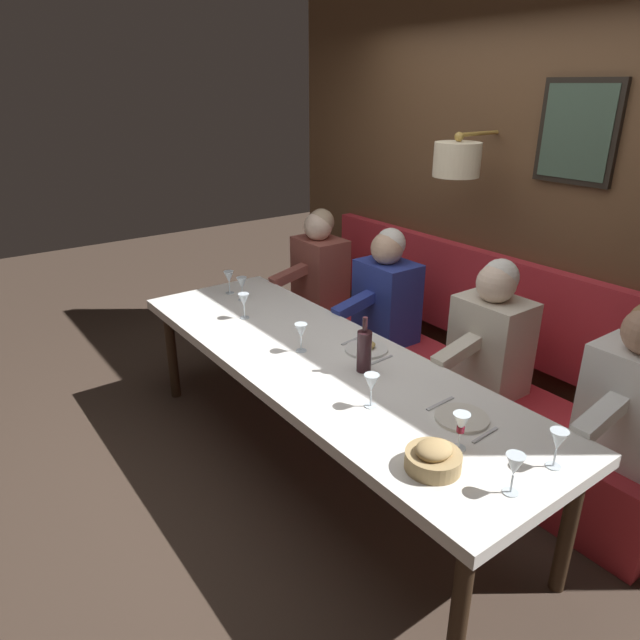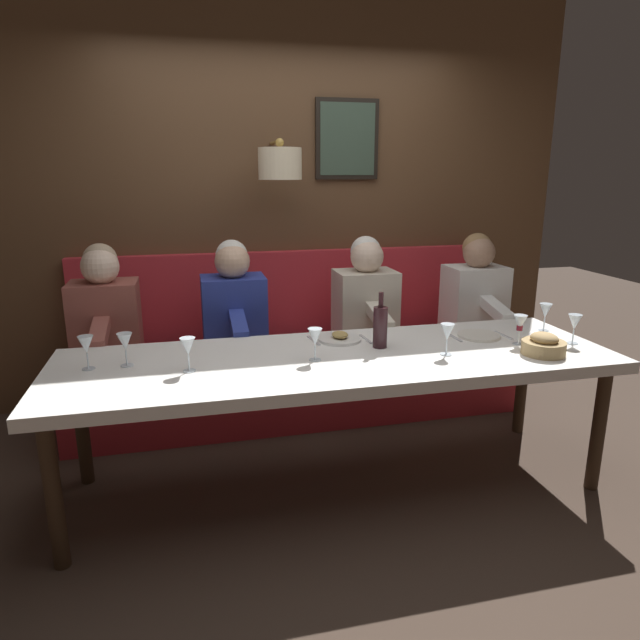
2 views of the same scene
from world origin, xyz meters
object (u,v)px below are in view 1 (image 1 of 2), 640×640
(wine_glass_4, at_px, (461,424))
(wine_glass_7, at_px, (371,384))
(diner_far, at_px, (319,263))
(diner_nearest, at_px, (635,389))
(wine_glass_1, at_px, (244,301))
(diner_middle, at_px, (386,290))
(wine_glass_0, at_px, (242,284))
(bread_bowl, at_px, (433,458))
(wine_glass_5, at_px, (301,332))
(wine_glass_6, at_px, (514,466))
(wine_glass_2, at_px, (558,441))
(dining_table, at_px, (322,367))
(wine_bottle, at_px, (364,350))
(diner_near, at_px, (491,332))
(wine_glass_3, at_px, (229,278))

(wine_glass_4, bearing_deg, wine_glass_7, 99.04)
(diner_far, bearing_deg, diner_nearest, -90.00)
(wine_glass_1, bearing_deg, wine_glass_7, -92.54)
(diner_middle, xyz_separation_m, wine_glass_0, (-0.79, 0.59, 0.04))
(wine_glass_0, distance_m, bread_bowl, 2.09)
(diner_nearest, xyz_separation_m, wine_glass_1, (-0.94, 1.99, 0.04))
(wine_glass_5, bearing_deg, wine_glass_6, -92.29)
(wine_glass_2, distance_m, bread_bowl, 0.48)
(dining_table, bearing_deg, wine_bottle, -71.79)
(diner_near, distance_m, wine_bottle, 0.82)
(wine_bottle, bearing_deg, wine_glass_3, 90.13)
(bread_bowl, bearing_deg, wine_glass_3, 82.21)
(wine_glass_6, height_order, wine_bottle, wine_bottle)
(wine_bottle, bearing_deg, diner_nearest, -51.19)
(diner_near, height_order, diner_far, same)
(wine_glass_6, bearing_deg, wine_glass_7, 91.22)
(wine_glass_0, bearing_deg, wine_glass_3, 92.24)
(diner_far, relative_size, bread_bowl, 3.60)
(wine_glass_7, relative_size, wine_bottle, 0.55)
(diner_near, height_order, wine_bottle, diner_near)
(diner_middle, distance_m, wine_glass_6, 2.01)
(wine_glass_2, bearing_deg, wine_glass_7, 110.16)
(wine_glass_4, distance_m, wine_glass_7, 0.47)
(diner_middle, xyz_separation_m, diner_far, (0.00, 0.78, 0.00))
(wine_glass_4, height_order, wine_glass_6, same)
(diner_middle, xyz_separation_m, wine_glass_5, (-0.93, -0.32, 0.04))
(wine_glass_4, bearing_deg, wine_glass_6, -101.01)
(dining_table, relative_size, wine_glass_1, 17.38)
(diner_nearest, relative_size, wine_glass_2, 4.82)
(diner_near, relative_size, diner_middle, 1.00)
(dining_table, xyz_separation_m, bread_bowl, (-0.23, -1.03, 0.11))
(dining_table, distance_m, diner_middle, 1.00)
(wine_glass_1, xyz_separation_m, wine_glass_7, (-0.06, -1.29, 0.00))
(wine_glass_0, height_order, wine_glass_6, same)
(diner_near, xyz_separation_m, wine_glass_4, (-0.93, -0.57, 0.04))
(diner_far, height_order, wine_glass_0, diner_far)
(diner_near, bearing_deg, wine_glass_0, 118.42)
(wine_glass_3, distance_m, wine_glass_6, 2.52)
(dining_table, height_order, bread_bowl, bread_bowl)
(dining_table, relative_size, wine_glass_5, 17.38)
(dining_table, bearing_deg, wine_glass_0, 85.19)
(diner_nearest, xyz_separation_m, wine_bottle, (-0.80, 0.99, 0.04))
(wine_glass_1, bearing_deg, wine_glass_3, 73.09)
(diner_middle, bearing_deg, wine_glass_4, -122.53)
(wine_glass_7, bearing_deg, wine_glass_6, -88.78)
(wine_glass_4, height_order, bread_bowl, wine_glass_4)
(diner_near, bearing_deg, wine_glass_3, 116.01)
(dining_table, height_order, wine_glass_4, wine_glass_4)
(diner_middle, bearing_deg, diner_nearest, -90.00)
(wine_glass_0, relative_size, bread_bowl, 0.75)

